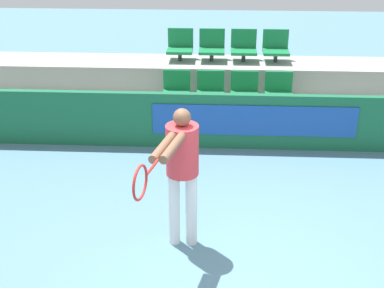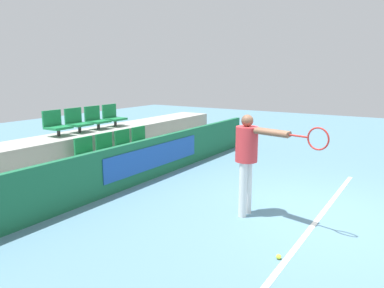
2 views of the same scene
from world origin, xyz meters
name	(u,v)px [view 1 (image 1 of 2)]	position (x,y,z in m)	size (l,w,h in m)	color
barrier_wall	(228,121)	(0.01, 3.60, 0.45)	(9.43, 0.14, 0.90)	#19603D
bleacher_tier_front	(227,120)	(0.00, 4.15, 0.25)	(9.03, 0.93, 0.49)	#9E9E99
bleacher_tier_middle	(227,88)	(0.00, 5.08, 0.49)	(9.03, 0.93, 0.98)	#9E9E99
stadium_chair_0	(176,89)	(-0.85, 4.27, 0.74)	(0.46, 0.42, 0.54)	#333333
stadium_chair_1	(210,89)	(-0.28, 4.27, 0.74)	(0.46, 0.42, 0.54)	#333333
stadium_chair_2	(244,90)	(0.28, 4.27, 0.74)	(0.46, 0.42, 0.54)	#333333
stadium_chair_3	(279,91)	(0.85, 4.27, 0.74)	(0.46, 0.42, 0.54)	#333333
stadium_chair_4	(180,46)	(-0.85, 5.20, 1.23)	(0.46, 0.42, 0.54)	#333333
stadium_chair_5	(212,46)	(-0.28, 5.20, 1.23)	(0.46, 0.42, 0.54)	#333333
stadium_chair_6	(244,47)	(0.28, 5.20, 1.23)	(0.46, 0.42, 0.54)	#333333
stadium_chair_7	(276,47)	(0.85, 5.20, 1.23)	(0.46, 0.42, 0.54)	#333333
tennis_player	(181,164)	(-0.54, 0.90, 1.05)	(0.51, 1.51, 1.67)	silver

